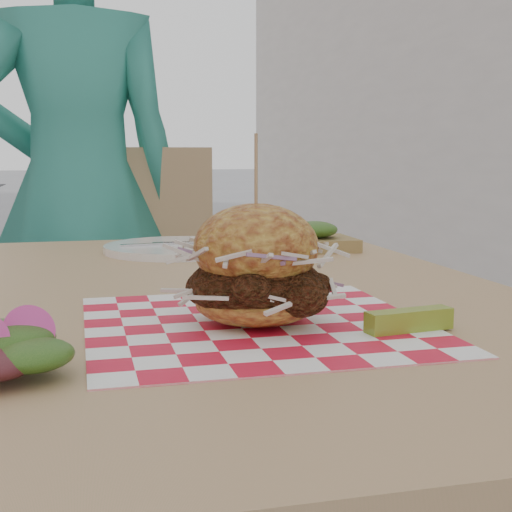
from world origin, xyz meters
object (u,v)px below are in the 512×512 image
object	(u,v)px
sandwich	(256,272)
patio_table	(216,345)
diner	(78,193)
patio_chair	(144,290)

from	to	relation	value
sandwich	patio_table	bearing A→B (deg)	91.38
diner	patio_chair	xyz separation A→B (m)	(0.17, -0.08, -0.27)
patio_table	patio_chair	size ratio (longest dim) A/B	1.26
patio_chair	sandwich	distance (m)	1.29
diner	patio_table	distance (m)	1.15
patio_table	patio_chair	world-z (taller)	patio_chair
patio_table	sandwich	bearing A→B (deg)	-88.62
diner	patio_chair	world-z (taller)	diner
patio_table	sandwich	world-z (taller)	sandwich
patio_chair	sandwich	world-z (taller)	sandwich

